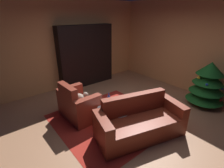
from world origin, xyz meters
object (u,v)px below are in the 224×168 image
(armchair_red, at_px, (78,105))
(couch_red, at_px, (139,123))
(decorated_tree, at_px, (207,84))
(coffee_table, at_px, (115,109))
(bottle_on_table, at_px, (109,100))
(bookshelf_unit, at_px, (89,57))
(book_stack_on_table, at_px, (115,108))

(armchair_red, bearing_deg, couch_red, 25.27)
(armchair_red, xyz_separation_m, couch_red, (1.39, 0.66, -0.02))
(armchair_red, height_order, decorated_tree, decorated_tree)
(couch_red, relative_size, decorated_tree, 1.58)
(armchair_red, bearing_deg, coffee_table, 33.03)
(couch_red, xyz_separation_m, bottle_on_table, (-0.82, -0.15, 0.24))
(coffee_table, xyz_separation_m, bottle_on_table, (-0.22, -0.01, 0.14))
(armchair_red, xyz_separation_m, coffee_table, (0.78, 0.51, 0.07))
(bookshelf_unit, bearing_deg, book_stack_on_table, -20.32)
(armchair_red, bearing_deg, book_stack_on_table, 29.22)
(armchair_red, distance_m, couch_red, 1.54)
(coffee_table, distance_m, book_stack_on_table, 0.09)
(decorated_tree, bearing_deg, couch_red, -96.12)
(couch_red, bearing_deg, bottle_on_table, -169.52)
(bookshelf_unit, height_order, armchair_red, bookshelf_unit)
(armchair_red, xyz_separation_m, bottle_on_table, (0.57, 0.50, 0.22))
(bottle_on_table, bearing_deg, decorated_tree, 66.77)
(bookshelf_unit, height_order, decorated_tree, bookshelf_unit)
(bottle_on_table, bearing_deg, bookshelf_unit, 158.29)
(bookshelf_unit, relative_size, decorated_tree, 1.66)
(book_stack_on_table, relative_size, decorated_tree, 0.15)
(bookshelf_unit, distance_m, couch_red, 3.22)
(coffee_table, bearing_deg, couch_red, 13.60)
(couch_red, bearing_deg, coffee_table, -166.40)
(decorated_tree, bearing_deg, bottle_on_table, -113.23)
(coffee_table, height_order, decorated_tree, decorated_tree)
(couch_red, height_order, coffee_table, couch_red)
(couch_red, bearing_deg, decorated_tree, 83.88)
(armchair_red, relative_size, decorated_tree, 0.84)
(armchair_red, bearing_deg, bottle_on_table, 41.58)
(couch_red, distance_m, coffee_table, 0.63)
(coffee_table, height_order, book_stack_on_table, book_stack_on_table)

